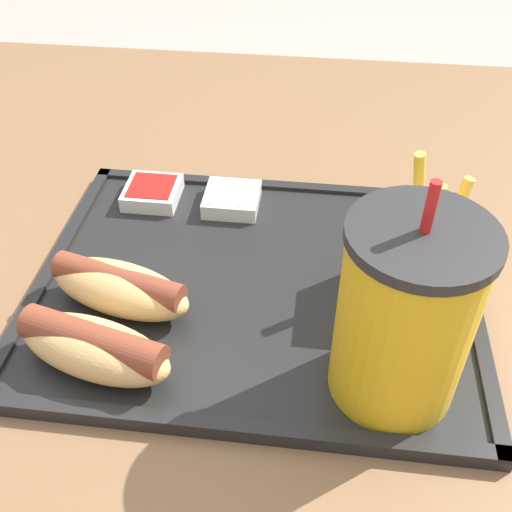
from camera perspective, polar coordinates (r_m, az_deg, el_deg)
The scene contains 8 objects.
dining_table at distance 0.87m, azimuth -0.76°, elevation -20.13°, with size 1.25×0.98×0.77m.
food_tray at distance 0.54m, azimuth 0.00°, elevation -2.79°, with size 0.39×0.31×0.01m.
soda_cup at distance 0.42m, azimuth 13.99°, elevation -5.49°, with size 0.10×0.10×0.18m.
hot_dog_far at distance 0.47m, azimuth -15.14°, elevation -8.36°, with size 0.13×0.08×0.04m.
hot_dog_near at distance 0.51m, azimuth -12.84°, elevation -2.91°, with size 0.13×0.08×0.04m.
fries_carton at distance 0.52m, azimuth 15.60°, elevation 0.10°, with size 0.08×0.06×0.13m.
sauce_cup_mayo at distance 0.62m, azimuth -2.31°, elevation 5.48°, with size 0.05×0.05×0.02m.
sauce_cup_ketchup at distance 0.63m, azimuth -9.84°, elevation 6.03°, with size 0.05×0.05×0.02m.
Camera 1 is at (-0.06, 0.41, 1.15)m, focal length 42.00 mm.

